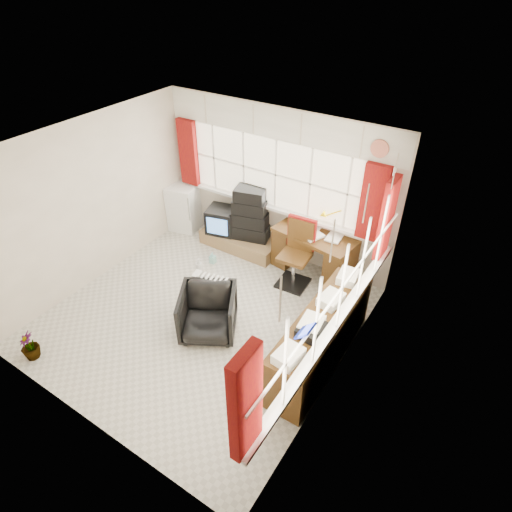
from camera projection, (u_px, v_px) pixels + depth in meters
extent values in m
plane|color=beige|center=(203.00, 317.00, 6.16)|extent=(4.00, 4.00, 0.00)
plane|color=beige|center=(276.00, 186.00, 6.78)|extent=(4.00, 0.00, 4.00)
plane|color=beige|center=(62.00, 346.00, 4.06)|extent=(4.00, 0.00, 4.00)
plane|color=beige|center=(91.00, 204.00, 6.30)|extent=(0.00, 4.00, 4.00)
plane|color=beige|center=(343.00, 303.00, 4.55)|extent=(0.00, 4.00, 4.00)
plane|color=white|center=(187.00, 152.00, 4.69)|extent=(4.00, 4.00, 0.00)
plane|color=beige|center=(276.00, 174.00, 6.65)|extent=(3.60, 0.00, 3.60)
cube|color=white|center=(274.00, 208.00, 6.97)|extent=(3.70, 0.12, 0.05)
cube|color=white|center=(214.00, 158.00, 7.17)|extent=(0.03, 0.02, 1.10)
cube|color=white|center=(244.00, 166.00, 6.91)|extent=(0.03, 0.02, 1.10)
cube|color=white|center=(276.00, 175.00, 6.65)|extent=(0.03, 0.02, 1.10)
cube|color=white|center=(310.00, 184.00, 6.38)|extent=(0.03, 0.02, 1.10)
cube|color=white|center=(348.00, 194.00, 6.12)|extent=(0.03, 0.02, 1.10)
plane|color=beige|center=(343.00, 288.00, 4.44)|extent=(0.00, 3.60, 3.60)
cube|color=white|center=(334.00, 326.00, 4.80)|extent=(0.12, 3.70, 0.05)
cube|color=white|center=(285.00, 365.00, 3.62)|extent=(0.02, 0.03, 1.10)
cube|color=white|center=(317.00, 322.00, 4.03)|extent=(0.02, 0.03, 1.10)
cube|color=white|center=(342.00, 288.00, 4.44)|extent=(0.02, 0.03, 1.10)
cube|color=white|center=(363.00, 259.00, 4.85)|extent=(0.02, 0.03, 1.10)
cube|color=white|center=(381.00, 235.00, 5.26)|extent=(0.02, 0.03, 1.10)
cube|color=maroon|center=(188.00, 153.00, 7.34)|extent=(0.35, 0.10, 1.15)
cube|color=maroon|center=(373.00, 203.00, 5.89)|extent=(0.35, 0.10, 1.15)
cube|color=maroon|center=(387.00, 219.00, 5.56)|extent=(0.10, 0.35, 1.15)
cube|color=maroon|center=(245.00, 403.00, 3.31)|extent=(0.10, 0.35, 1.15)
cube|color=white|center=(277.00, 124.00, 6.17)|extent=(3.95, 0.08, 0.48)
cube|color=white|center=(351.00, 222.00, 3.98)|extent=(0.08, 3.95, 0.48)
cube|color=#543313|center=(315.00, 235.00, 6.60)|extent=(1.36, 0.81, 0.06)
cube|color=#543313|center=(289.00, 243.00, 7.08)|extent=(0.37, 0.61, 0.68)
cube|color=#543313|center=(340.00, 267.00, 6.55)|extent=(0.37, 0.61, 0.68)
cube|color=white|center=(316.00, 233.00, 6.57)|extent=(0.26, 0.32, 0.02)
cube|color=white|center=(316.00, 233.00, 6.57)|extent=(0.26, 0.32, 0.02)
cube|color=white|center=(316.00, 233.00, 6.57)|extent=(0.26, 0.32, 0.02)
cube|color=white|center=(316.00, 233.00, 6.57)|extent=(0.26, 0.32, 0.02)
cube|color=white|center=(316.00, 232.00, 6.56)|extent=(0.26, 0.32, 0.02)
cube|color=white|center=(316.00, 232.00, 6.56)|extent=(0.26, 0.32, 0.02)
cube|color=white|center=(316.00, 232.00, 6.56)|extent=(0.26, 0.32, 0.02)
cylinder|color=#FFEC0A|center=(338.00, 232.00, 6.61)|extent=(0.10, 0.10, 0.02)
cylinder|color=#FFEC0A|center=(340.00, 222.00, 6.50)|extent=(0.02, 0.02, 0.37)
cone|color=#FFEC0A|center=(341.00, 213.00, 6.41)|extent=(0.14, 0.12, 0.15)
cube|color=black|center=(293.00, 283.00, 6.75)|extent=(0.49, 0.49, 0.04)
cylinder|color=silver|center=(294.00, 271.00, 6.61)|extent=(0.06, 0.06, 0.53)
cube|color=#543313|center=(294.00, 257.00, 6.45)|extent=(0.48, 0.46, 0.06)
cube|color=#543313|center=(302.00, 234.00, 6.44)|extent=(0.41, 0.08, 0.51)
cube|color=maroon|center=(302.00, 233.00, 6.43)|extent=(0.45, 0.09, 0.53)
imported|color=black|center=(208.00, 313.00, 5.73)|extent=(1.01, 1.01, 0.68)
cube|color=white|center=(215.00, 310.00, 6.20)|extent=(0.47, 0.27, 0.09)
cube|color=white|center=(201.00, 290.00, 6.06)|extent=(0.05, 0.14, 0.58)
cube|color=white|center=(205.00, 291.00, 6.04)|extent=(0.05, 0.14, 0.58)
cube|color=white|center=(209.00, 292.00, 6.03)|extent=(0.05, 0.14, 0.58)
cube|color=white|center=(213.00, 293.00, 6.01)|extent=(0.05, 0.14, 0.58)
cube|color=white|center=(218.00, 294.00, 5.99)|extent=(0.05, 0.14, 0.58)
cube|color=white|center=(222.00, 295.00, 5.97)|extent=(0.05, 0.14, 0.58)
cube|color=white|center=(227.00, 296.00, 5.95)|extent=(0.05, 0.14, 0.58)
cube|color=#543313|center=(320.00, 338.00, 5.31)|extent=(0.50, 2.00, 0.75)
cube|color=white|center=(288.00, 357.00, 4.53)|extent=(0.24, 0.32, 0.10)
cube|color=white|center=(311.00, 326.00, 4.90)|extent=(0.24, 0.32, 0.10)
cube|color=white|center=(331.00, 300.00, 5.26)|extent=(0.24, 0.32, 0.10)
cube|color=white|center=(348.00, 277.00, 5.62)|extent=(0.24, 0.32, 0.10)
cube|color=black|center=(311.00, 330.00, 4.84)|extent=(0.27, 0.34, 0.11)
cube|color=olive|center=(239.00, 242.00, 7.49)|extent=(1.40, 0.50, 0.25)
cube|color=black|center=(222.00, 220.00, 7.43)|extent=(0.58, 0.55, 0.44)
cube|color=#5391EC|center=(217.00, 227.00, 7.26)|extent=(0.36, 0.11, 0.30)
cube|color=black|center=(251.00, 230.00, 7.36)|extent=(0.75, 0.58, 0.24)
cube|color=black|center=(251.00, 218.00, 7.22)|extent=(0.69, 0.54, 0.23)
cube|color=black|center=(251.00, 206.00, 7.09)|extent=(0.63, 0.51, 0.22)
cube|color=black|center=(250.00, 194.00, 6.96)|extent=(0.57, 0.47, 0.21)
cube|color=white|center=(184.00, 207.00, 7.89)|extent=(0.61, 0.61, 0.86)
cube|color=silver|center=(189.00, 209.00, 7.56)|extent=(0.02, 0.02, 0.45)
imported|color=silver|center=(199.00, 267.00, 6.85)|extent=(0.13, 0.14, 0.33)
imported|color=#8FD5CC|center=(213.00, 258.00, 7.16)|extent=(0.09, 0.09, 0.20)
imported|color=black|center=(29.00, 346.00, 5.44)|extent=(0.30, 0.30, 0.41)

